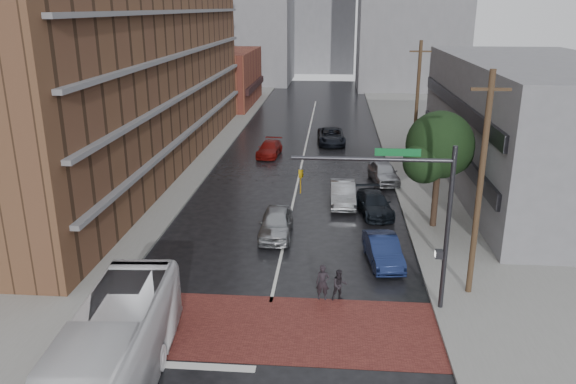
# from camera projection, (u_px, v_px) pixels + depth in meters

# --- Properties ---
(ground) EXTENTS (160.00, 160.00, 0.00)m
(ground) POSITION_uv_depth(u_px,v_px,m) (264.00, 334.00, 22.23)
(ground) COLOR black
(ground) RESTS_ON ground
(crosswalk) EXTENTS (14.00, 5.00, 0.02)m
(crosswalk) POSITION_uv_depth(u_px,v_px,m) (265.00, 327.00, 22.70)
(crosswalk) COLOR maroon
(crosswalk) RESTS_ON ground
(sidewalk_west) EXTENTS (9.00, 90.00, 0.15)m
(sidewalk_west) POSITION_uv_depth(u_px,v_px,m) (164.00, 161.00, 46.76)
(sidewalk_west) COLOR gray
(sidewalk_west) RESTS_ON ground
(sidewalk_east) EXTENTS (9.00, 90.00, 0.15)m
(sidewalk_east) POSITION_uv_depth(u_px,v_px,m) (444.00, 167.00, 44.95)
(sidewalk_east) COLOR gray
(sidewalk_east) RESTS_ON ground
(storefront_west) EXTENTS (8.00, 16.00, 7.00)m
(storefront_west) POSITION_uv_depth(u_px,v_px,m) (223.00, 78.00, 73.16)
(storefront_west) COLOR brown
(storefront_west) RESTS_ON ground
(building_east) EXTENTS (11.00, 26.00, 9.00)m
(building_east) POSITION_uv_depth(u_px,v_px,m) (538.00, 127.00, 38.44)
(building_east) COLOR slate
(building_east) RESTS_ON ground
(distant_tower_center) EXTENTS (12.00, 10.00, 24.00)m
(distant_tower_center) POSITION_uv_depth(u_px,v_px,m) (324.00, 8.00, 108.33)
(distant_tower_center) COLOR slate
(distant_tower_center) RESTS_ON ground
(street_tree) EXTENTS (4.20, 4.10, 6.90)m
(street_tree) POSITION_uv_depth(u_px,v_px,m) (440.00, 149.00, 31.46)
(street_tree) COLOR #332319
(street_tree) RESTS_ON ground
(signal_mast) EXTENTS (6.50, 0.30, 7.20)m
(signal_mast) POSITION_uv_depth(u_px,v_px,m) (413.00, 205.00, 22.65)
(signal_mast) COLOR #2D2D33
(signal_mast) RESTS_ON ground
(utility_pole_near) EXTENTS (1.60, 0.26, 10.00)m
(utility_pole_near) POSITION_uv_depth(u_px,v_px,m) (480.00, 186.00, 23.71)
(utility_pole_near) COLOR #473321
(utility_pole_near) RESTS_ON ground
(utility_pole_far) EXTENTS (1.60, 0.26, 10.00)m
(utility_pole_far) POSITION_uv_depth(u_px,v_px,m) (417.00, 106.00, 42.63)
(utility_pole_far) COLOR #473321
(utility_pole_far) RESTS_ON ground
(transit_bus) EXTENTS (3.43, 11.35, 3.12)m
(transit_bus) POSITION_uv_depth(u_px,v_px,m) (105.00, 369.00, 17.54)
(transit_bus) COLOR white
(transit_bus) RESTS_ON ground
(pedestrian_a) EXTENTS (0.62, 0.43, 1.63)m
(pedestrian_a) POSITION_uv_depth(u_px,v_px,m) (323.00, 283.00, 24.64)
(pedestrian_a) COLOR black
(pedestrian_a) RESTS_ON ground
(pedestrian_b) EXTENTS (0.83, 0.72, 1.44)m
(pedestrian_b) POSITION_uv_depth(u_px,v_px,m) (340.00, 285.00, 24.61)
(pedestrian_b) COLOR black
(pedestrian_b) RESTS_ON ground
(car_travel_a) EXTENTS (1.87, 4.50, 1.53)m
(car_travel_a) POSITION_uv_depth(u_px,v_px,m) (276.00, 223.00, 31.53)
(car_travel_a) COLOR #9FA2A6
(car_travel_a) RESTS_ON ground
(car_travel_b) EXTENTS (1.70, 4.60, 1.51)m
(car_travel_b) POSITION_uv_depth(u_px,v_px,m) (343.00, 193.00, 36.57)
(car_travel_b) COLOR #9EA1A5
(car_travel_b) RESTS_ON ground
(car_travel_c) EXTENTS (2.11, 4.46, 1.26)m
(car_travel_c) POSITION_uv_depth(u_px,v_px,m) (269.00, 149.00, 48.62)
(car_travel_c) COLOR maroon
(car_travel_c) RESTS_ON ground
(suv_travel) EXTENTS (2.81, 5.46, 1.47)m
(suv_travel) POSITION_uv_depth(u_px,v_px,m) (331.00, 136.00, 52.81)
(suv_travel) COLOR black
(suv_travel) RESTS_ON ground
(car_parked_near) EXTENTS (1.99, 4.35, 1.38)m
(car_parked_near) POSITION_uv_depth(u_px,v_px,m) (383.00, 250.00, 28.21)
(car_parked_near) COLOR #131E45
(car_parked_near) RESTS_ON ground
(car_parked_mid) EXTENTS (2.53, 4.74, 1.31)m
(car_parked_mid) POSITION_uv_depth(u_px,v_px,m) (374.00, 204.00, 34.99)
(car_parked_mid) COLOR black
(car_parked_mid) RESTS_ON ground
(car_parked_far) EXTENTS (2.42, 4.64, 1.51)m
(car_parked_far) POSITION_uv_depth(u_px,v_px,m) (384.00, 172.00, 41.26)
(car_parked_far) COLOR #A7AAAF
(car_parked_far) RESTS_ON ground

